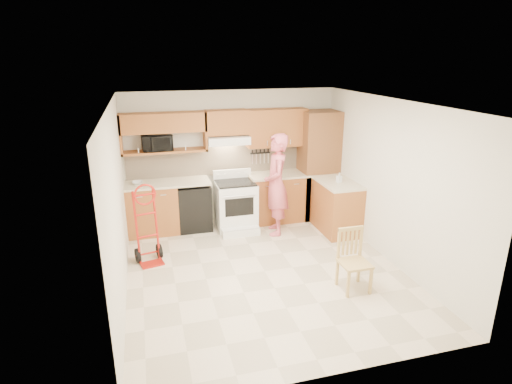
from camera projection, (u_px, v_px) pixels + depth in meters
name	position (u px, v px, depth m)	size (l,w,h in m)	color
floor	(265.00, 272.00, 6.34)	(4.00, 4.50, 0.02)	beige
ceiling	(266.00, 102.00, 5.55)	(4.00, 4.50, 0.02)	white
wall_back	(232.00, 157.00, 8.01)	(4.00, 0.02, 2.50)	silver
wall_front	(334.00, 267.00, 3.87)	(4.00, 0.02, 2.50)	silver
wall_left	(117.00, 205.00, 5.44)	(0.02, 4.50, 2.50)	silver
wall_right	(391.00, 182.00, 6.44)	(0.02, 4.50, 2.50)	silver
backsplash	(232.00, 160.00, 8.01)	(3.92, 0.03, 0.55)	beige
lower_cab_left	(152.00, 209.00, 7.59)	(0.90, 0.60, 0.90)	brown
dishwasher	(194.00, 206.00, 7.79)	(0.60, 0.60, 0.85)	black
lower_cab_right	(278.00, 198.00, 8.19)	(1.14, 0.60, 0.90)	brown
countertop_left	(168.00, 183.00, 7.52)	(1.50, 0.63, 0.04)	beige
countertop_right	(278.00, 175.00, 8.04)	(1.14, 0.63, 0.04)	beige
cab_return_right	(336.00, 207.00, 7.67)	(0.60, 1.00, 0.90)	brown
countertop_return	(338.00, 183.00, 7.52)	(0.63, 1.00, 0.04)	beige
pantry_tall	(318.00, 165.00, 8.20)	(0.70, 0.60, 2.10)	brown
upper_cab_left	(163.00, 122.00, 7.31)	(1.50, 0.33, 0.34)	brown
upper_shelf_mw	(165.00, 151.00, 7.47)	(1.50, 0.33, 0.04)	brown
upper_cab_center	(227.00, 122.00, 7.61)	(0.76, 0.33, 0.44)	brown
upper_cab_right	(276.00, 128.00, 7.89)	(1.14, 0.33, 0.70)	brown
range_hood	(228.00, 140.00, 7.64)	(0.76, 0.46, 0.14)	white
knife_strip	(260.00, 156.00, 8.10)	(0.40, 0.05, 0.29)	black
microwave	(157.00, 143.00, 7.39)	(0.52, 0.35, 0.29)	black
range	(236.00, 202.00, 7.71)	(0.72, 0.95, 1.06)	white
person	(276.00, 185.00, 7.44)	(0.67, 0.44, 1.83)	#CA5564
hand_truck	(148.00, 228.00, 6.43)	(0.46, 0.42, 1.16)	#AF1B11
dining_chair	(355.00, 261.00, 5.72)	(0.39, 0.42, 0.87)	tan
soap_bottle	(339.00, 177.00, 7.45)	(0.08, 0.08, 0.18)	white
bowl	(137.00, 183.00, 7.38)	(0.19, 0.19, 0.05)	white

